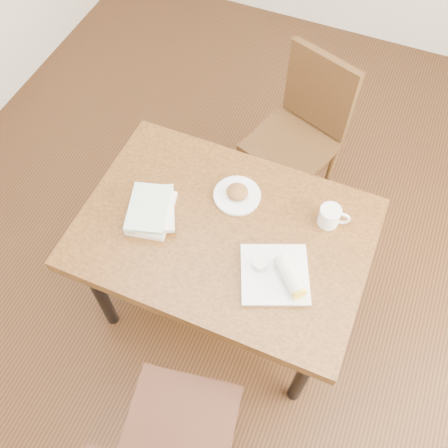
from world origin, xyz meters
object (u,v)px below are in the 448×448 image
at_px(book_stack, 152,210).
at_px(chair_near, 172,448).
at_px(plate_burrito, 279,275).
at_px(plate_scone, 237,194).
at_px(coffee_mug, 330,216).
at_px(table, 224,240).
at_px(chair_far, 302,127).

bearing_deg(book_stack, chair_near, -60.04).
bearing_deg(plate_burrito, plate_scone, 134.97).
bearing_deg(chair_near, coffee_mug, 76.18).
height_order(plate_scone, coffee_mug, coffee_mug).
bearing_deg(plate_scone, book_stack, -143.21).
bearing_deg(plate_burrito, chair_near, -101.73).
bearing_deg(plate_burrito, table, 157.31).
bearing_deg(coffee_mug, table, -151.97).
xyz_separation_m(chair_near, chair_far, (-0.05, 1.70, 0.00)).
height_order(table, plate_scone, plate_scone).
xyz_separation_m(coffee_mug, book_stack, (-0.71, -0.25, -0.02)).
relative_size(chair_far, coffee_mug, 7.16).
bearing_deg(plate_burrito, chair_far, 101.13).
xyz_separation_m(chair_near, book_stack, (-0.45, 0.78, 0.23)).
distance_m(chair_far, book_stack, 1.03).
distance_m(table, coffee_mug, 0.46).
relative_size(table, plate_burrito, 3.50).
xyz_separation_m(table, chair_near, (0.14, -0.83, -0.12)).
bearing_deg(table, plate_burrito, -22.69).
distance_m(plate_burrito, book_stack, 0.60).
bearing_deg(plate_scone, chair_near, -81.44).
xyz_separation_m(table, book_stack, (-0.31, -0.04, 0.11)).
bearing_deg(chair_near, plate_burrito, 78.27).
xyz_separation_m(coffee_mug, plate_burrito, (-0.11, -0.33, -0.02)).
relative_size(plate_scone, book_stack, 0.70).
bearing_deg(chair_near, chair_far, 91.61).
xyz_separation_m(chair_far, plate_burrito, (0.19, -0.99, 0.23)).
bearing_deg(book_stack, coffee_mug, 19.79).
height_order(table, coffee_mug, coffee_mug).
height_order(chair_far, plate_burrito, chair_far).
height_order(table, plate_burrito, plate_burrito).
height_order(chair_far, plate_scone, chair_far).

